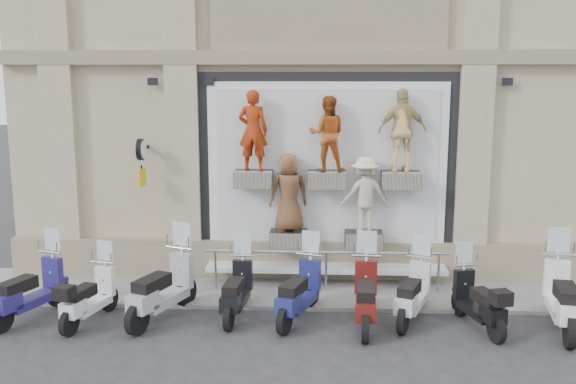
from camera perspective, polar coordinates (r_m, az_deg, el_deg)
name	(u,v)px	position (r m, az deg, el deg)	size (l,w,h in m)	color
ground	(327,332)	(11.65, 3.46, -12.34)	(90.00, 90.00, 0.00)	#2C2C2E
sidewalk	(326,291)	(13.60, 3.38, -8.75)	(16.00, 2.20, 0.08)	gray
building	(327,17)	(17.80, 3.45, 15.26)	(14.00, 8.60, 12.00)	#C2AF8D
shop_vitrine	(331,175)	(13.66, 3.80, 1.50)	(5.60, 0.83, 4.30)	black
guard_rail	(326,273)	(13.37, 3.40, -7.17)	(5.06, 0.10, 0.93)	#9EA0A5
clock_sign_bracket	(141,156)	(13.83, -12.91, 3.10)	(0.10, 0.80, 1.02)	black
scooter_a	(29,278)	(12.87, -22.03, -7.10)	(0.57, 1.96, 1.60)	navy
scooter_b	(89,286)	(12.35, -17.29, -7.98)	(0.51, 1.74, 1.41)	silver
scooter_c	(162,275)	(12.12, -11.15, -7.29)	(0.62, 2.12, 1.72)	#9599A1
scooter_d	(236,280)	(12.10, -4.60, -7.78)	(0.53, 1.81, 1.47)	black
scooter_e	(299,280)	(11.88, 0.99, -7.84)	(0.56, 1.93, 1.56)	navy
scooter_f	(366,283)	(11.70, 6.95, -8.07)	(0.58, 2.00, 1.62)	#53110E
scooter_g	(413,282)	(12.11, 11.06, -7.83)	(0.54, 1.85, 1.51)	silver
scooter_h	(479,290)	(12.04, 16.59, -8.35)	(0.52, 1.78, 1.44)	black
scooter_i	(564,284)	(12.41, 23.29, -7.53)	(0.62, 2.12, 1.72)	white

